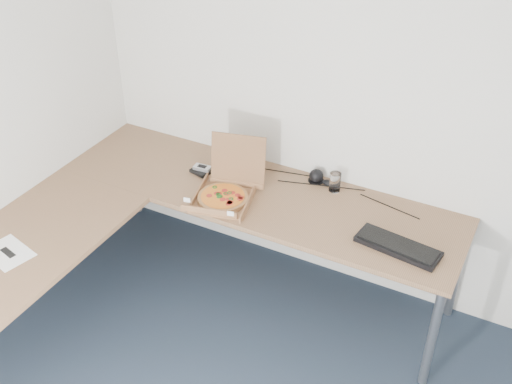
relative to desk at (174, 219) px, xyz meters
The scene contains 11 objects.
room_shell 1.39m from the desk, 49.77° to the right, with size 3.50×3.50×2.50m, color silver, non-canonical shape.
desk is the anchor object (origin of this frame).
pizza_box 0.33m from the desk, 55.90° to the left, with size 0.33×0.39×0.34m.
drinking_glass 0.99m from the desk, 42.18° to the left, with size 0.07×0.07×0.12m, color white.
keyboard 1.27m from the desk, 13.51° to the left, with size 0.45×0.16×0.03m, color black.
mouse 0.98m from the desk, 45.68° to the left, with size 0.09×0.06×0.03m, color black.
wallet 0.47m from the desk, 102.07° to the left, with size 0.12×0.10×0.02m, color black.
phone 0.48m from the desk, 101.53° to the left, with size 0.11×0.06×0.02m, color #B2B5BA.
paper_sheet 0.91m from the desk, 130.44° to the right, with size 0.27×0.19×0.00m, color white.
dome_speaker 0.92m from the desk, 50.25° to the left, with size 0.10×0.10×0.08m, color black.
cable_bundle 0.92m from the desk, 46.43° to the left, with size 0.59×0.04×0.01m, color black, non-canonical shape.
Camera 1 is at (0.93, -1.37, 2.86)m, focal length 43.80 mm.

